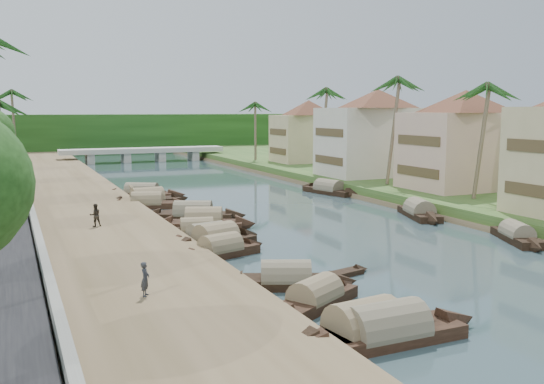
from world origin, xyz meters
name	(u,v)px	position (x,y,z in m)	size (l,w,h in m)	color
ground	(367,246)	(0.00, 0.00, 0.00)	(220.00, 220.00, 0.00)	#31454A
left_bank	(82,211)	(-16.00, 20.00, 0.40)	(10.00, 180.00, 0.80)	brown
right_bank	(417,187)	(19.00, 20.00, 0.60)	(16.00, 180.00, 1.20)	#2C4C1E
retaining_wall	(29,203)	(-20.20, 20.00, 1.35)	(0.40, 180.00, 1.10)	slate
treeline	(116,133)	(0.00, 100.00, 4.00)	(120.00, 14.00, 8.00)	#17380F
bridge	(143,152)	(0.00, 72.00, 1.72)	(28.00, 4.00, 2.40)	#A7A79C
building_mid	(464,139)	(19.99, 14.00, 6.13)	(14.11, 14.11, 9.70)	tan
building_far	(377,132)	(18.99, 28.00, 6.38)	(15.59, 15.59, 10.20)	beige
building_distant	(308,131)	(19.99, 48.00, 5.88)	(12.62, 12.62, 9.20)	#C8B386
sampan_0	(385,332)	(-8.49, -14.62, 0.42)	(9.15, 2.21, 2.37)	black
sampan_1	(364,330)	(-9.12, -14.09, 0.42)	(8.25, 2.92, 2.38)	black
sampan_2	(315,299)	(-9.03, -9.79, 0.41)	(7.04, 5.00, 1.97)	black
sampan_3	(286,280)	(-8.95, -6.44, 0.41)	(7.43, 4.31, 2.03)	black
sampan_4	(220,250)	(-9.88, 1.13, 0.41)	(7.16, 3.60, 2.03)	black
sampan_5	(216,241)	(-9.29, 3.74, 0.42)	(7.71, 4.19, 2.38)	black
sampan_6	(207,238)	(-9.56, 4.85, 0.41)	(7.14, 3.10, 2.10)	black
sampan_7	(197,230)	(-9.44, 7.69, 0.41)	(6.95, 2.82, 1.87)	black
sampan_8	(204,223)	(-8.14, 10.14, 0.42)	(8.25, 4.84, 2.48)	black
sampan_9	(193,214)	(-7.81, 14.25, 0.42)	(8.94, 5.41, 2.28)	black
sampan_10	(147,204)	(-10.08, 21.50, 0.42)	(8.20, 3.99, 2.22)	black
sampan_11	(148,200)	(-9.57, 23.68, 0.42)	(8.69, 2.74, 2.42)	black
sampan_12	(142,193)	(-9.13, 28.52, 0.42)	(9.05, 6.22, 2.24)	black
sampan_13	(139,193)	(-9.34, 28.86, 0.41)	(6.83, 2.97, 1.89)	black
sampan_14	(517,236)	(10.14, -2.92, 0.41)	(4.35, 7.72, 1.93)	black
sampan_15	(419,212)	(9.94, 7.57, 0.42)	(4.29, 8.63, 2.27)	black
sampan_16	(329,190)	(10.02, 23.35, 0.42)	(3.93, 9.46, 2.26)	black
canoe_1	(334,276)	(-5.82, -5.86, 0.10)	(5.25, 2.12, 0.84)	black
canoe_2	(165,213)	(-9.33, 17.68, 0.10)	(5.98, 2.10, 0.86)	black
palm_1	(481,88)	(16.00, 7.62, 10.83)	(3.20, 3.20, 11.40)	#74624D
palm_2	(392,81)	(15.00, 19.44, 11.88)	(3.20, 3.20, 12.49)	#74624D
palm_3	(322,91)	(16.00, 36.26, 11.31)	(3.20, 3.20, 11.91)	#74624D
palm_6	(0,105)	(-22.00, 30.68, 9.45)	(3.20, 3.20, 9.78)	#74624D
palm_7	(255,105)	(14.00, 54.42, 9.72)	(3.20, 3.20, 10.26)	#74624D
palm_8	(13,93)	(-20.50, 61.08, 11.33)	(3.20, 3.20, 11.73)	#74624D
tree_6	(405,127)	(24.00, 29.31, 6.82)	(4.66, 4.66, 7.64)	#3F3024
person_near	(145,279)	(-16.29, -7.48, 1.57)	(0.56, 0.37, 1.54)	#282A30
person_far	(95,215)	(-16.14, 10.07, 1.61)	(0.78, 0.61, 1.61)	#302A21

